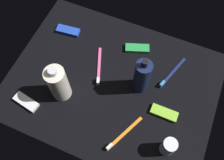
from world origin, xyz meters
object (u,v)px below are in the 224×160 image
(snack_bar_lime, at_px, (164,113))
(bodywash_bottle, at_px, (58,83))
(deodorant_stick, at_px, (168,147))
(toothbrush_orange, at_px, (122,135))
(toothbrush_navy, at_px, (171,74))
(snack_bar_white, at_px, (26,102))
(lotion_bottle, at_px, (142,76))
(snack_bar_blue, at_px, (68,31))
(snack_bar_green, at_px, (137,48))
(toothbrush_pink, at_px, (99,68))

(snack_bar_lime, bearing_deg, bodywash_bottle, 10.85)
(deodorant_stick, height_order, toothbrush_orange, deodorant_stick)
(bodywash_bottle, bearing_deg, toothbrush_navy, -146.65)
(deodorant_stick, bearing_deg, snack_bar_lime, -69.03)
(snack_bar_white, bearing_deg, lotion_bottle, -138.37)
(snack_bar_lime, bearing_deg, snack_bar_blue, -21.07)
(toothbrush_orange, height_order, snack_bar_white, toothbrush_orange)
(snack_bar_green, bearing_deg, snack_bar_blue, -14.15)
(deodorant_stick, bearing_deg, toothbrush_pink, -30.07)
(bodywash_bottle, xyz_separation_m, toothbrush_navy, (-0.38, -0.25, -0.08))
(toothbrush_orange, relative_size, snack_bar_white, 1.62)
(snack_bar_lime, height_order, snack_bar_green, same)
(bodywash_bottle, bearing_deg, lotion_bottle, -151.80)
(toothbrush_navy, xyz_separation_m, snack_bar_lime, (-0.02, 0.17, 0.00))
(lotion_bottle, relative_size, toothbrush_orange, 1.19)
(lotion_bottle, height_order, snack_bar_lime, lotion_bottle)
(snack_bar_white, bearing_deg, toothbrush_pink, -118.95)
(snack_bar_lime, xyz_separation_m, snack_bar_blue, (0.52, -0.20, 0.00))
(snack_bar_blue, xyz_separation_m, snack_bar_green, (-0.32, -0.03, 0.00))
(deodorant_stick, distance_m, snack_bar_lime, 0.14)
(deodorant_stick, bearing_deg, lotion_bottle, -48.64)
(bodywash_bottle, relative_size, toothbrush_navy, 1.11)
(lotion_bottle, height_order, snack_bar_white, lotion_bottle)
(bodywash_bottle, height_order, snack_bar_lime, bodywash_bottle)
(snack_bar_white, bearing_deg, snack_bar_green, -118.23)
(bodywash_bottle, bearing_deg, toothbrush_pink, -119.68)
(toothbrush_orange, distance_m, toothbrush_navy, 0.33)
(toothbrush_pink, bearing_deg, deodorant_stick, 149.93)
(toothbrush_navy, height_order, snack_bar_lime, toothbrush_navy)
(bodywash_bottle, distance_m, toothbrush_orange, 0.31)
(deodorant_stick, relative_size, snack_bar_white, 0.86)
(toothbrush_pink, distance_m, toothbrush_navy, 0.30)
(toothbrush_navy, height_order, snack_bar_white, toothbrush_navy)
(snack_bar_blue, height_order, snack_bar_green, same)
(deodorant_stick, height_order, toothbrush_pink, deodorant_stick)
(bodywash_bottle, xyz_separation_m, deodorant_stick, (-0.45, 0.05, -0.04))
(toothbrush_orange, distance_m, snack_bar_blue, 0.53)
(snack_bar_white, bearing_deg, bodywash_bottle, -130.37)
(deodorant_stick, relative_size, snack_bar_blue, 0.86)
(toothbrush_pink, relative_size, toothbrush_navy, 0.98)
(deodorant_stick, relative_size, snack_bar_lime, 0.86)
(toothbrush_pink, height_order, snack_bar_lime, toothbrush_pink)
(deodorant_stick, bearing_deg, toothbrush_navy, -76.31)
(toothbrush_orange, xyz_separation_m, toothbrush_navy, (-0.09, -0.32, 0.00))
(toothbrush_pink, xyz_separation_m, snack_bar_lime, (-0.31, 0.08, 0.00))
(lotion_bottle, distance_m, snack_bar_lime, 0.17)
(snack_bar_green, bearing_deg, snack_bar_white, 32.00)
(lotion_bottle, bearing_deg, toothbrush_orange, 92.83)
(toothbrush_pink, distance_m, toothbrush_orange, 0.30)
(deodorant_stick, xyz_separation_m, toothbrush_orange, (0.16, 0.02, -0.04))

